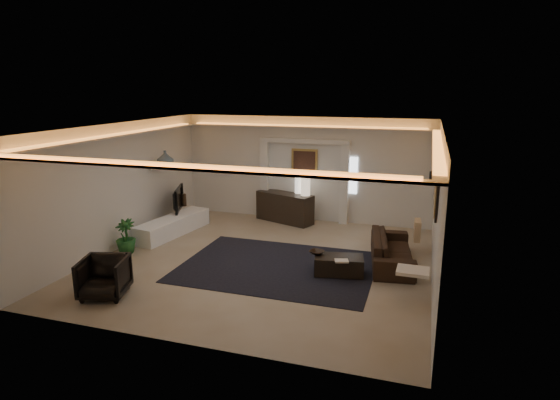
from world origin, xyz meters
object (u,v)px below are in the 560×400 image
(console, at_px, (285,208))
(coffee_table, at_px, (339,265))
(armchair, at_px, (104,277))
(sofa, at_px, (392,250))

(console, height_order, coffee_table, console)
(armchair, bearing_deg, sofa, 16.80)
(console, xyz_separation_m, sofa, (3.13, -2.39, -0.09))
(coffee_table, relative_size, armchair, 1.21)
(coffee_table, bearing_deg, console, 112.58)
(console, height_order, sofa, console)
(sofa, bearing_deg, console, 44.66)
(sofa, relative_size, armchair, 2.65)
(coffee_table, height_order, armchair, armchair)
(coffee_table, bearing_deg, armchair, -159.94)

